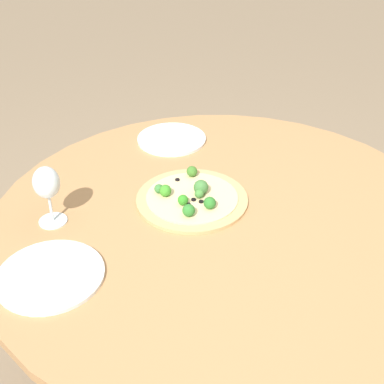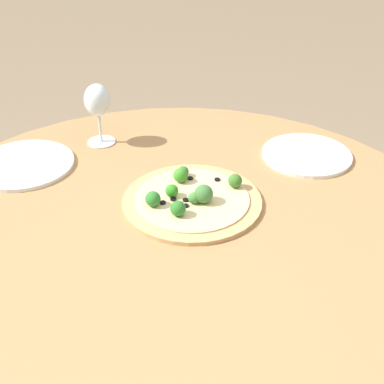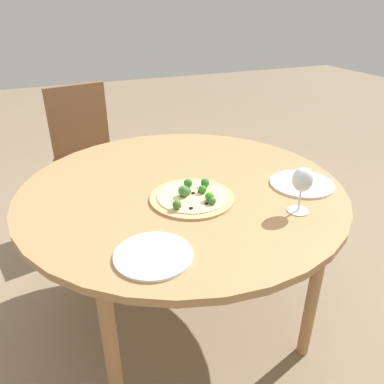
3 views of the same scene
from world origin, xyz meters
The scene contains 5 objects.
dining_table centered at (0.00, 0.00, 0.66)m, with size 1.32×1.32×0.72m.
pizza centered at (0.12, 0.00, 0.73)m, with size 0.32×0.32×0.06m.
wine_glass centered at (0.36, 0.31, 0.84)m, with size 0.08×0.08×0.17m.
plate_near centered at (0.19, 0.46, 0.72)m, with size 0.26×0.26×0.01m.
plate_far centered at (0.41, -0.25, 0.72)m, with size 0.24×0.24×0.01m.
Camera 2 is at (-0.88, -0.25, 1.42)m, focal length 50.00 mm.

